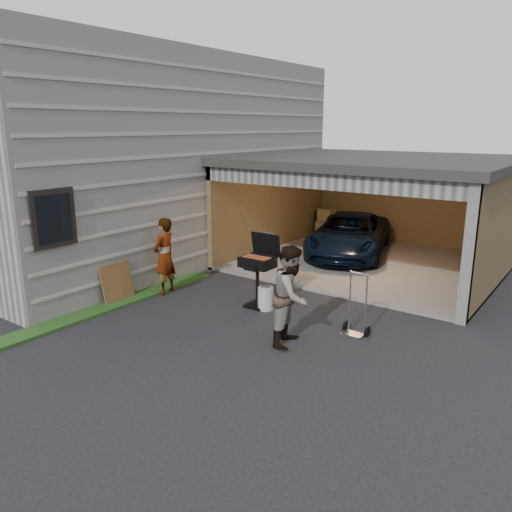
# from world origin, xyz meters

# --- Properties ---
(ground) EXTENTS (80.00, 80.00, 0.00)m
(ground) POSITION_xyz_m (0.00, 0.00, 0.00)
(ground) COLOR black
(ground) RESTS_ON ground
(house) EXTENTS (7.00, 11.00, 5.50)m
(house) POSITION_xyz_m (-6.00, 4.00, 2.75)
(house) COLOR #474744
(house) RESTS_ON ground
(groundcover_strip) EXTENTS (0.50, 8.00, 0.06)m
(groundcover_strip) POSITION_xyz_m (-2.25, -1.00, 0.03)
(groundcover_strip) COLOR #193814
(groundcover_strip) RESTS_ON ground
(garage) EXTENTS (6.80, 6.30, 2.90)m
(garage) POSITION_xyz_m (0.76, 6.79, 1.87)
(garage) COLOR #605E59
(garage) RESTS_ON ground
(minivan) EXTENTS (3.07, 4.61, 1.18)m
(minivan) POSITION_xyz_m (-0.10, 6.90, 0.59)
(minivan) COLOR black
(minivan) RESTS_ON ground
(woman) EXTENTS (0.50, 0.68, 1.72)m
(woman) POSITION_xyz_m (-1.99, 1.49, 0.86)
(woman) COLOR silver
(woman) RESTS_ON ground
(man) EXTENTS (0.82, 0.96, 1.75)m
(man) POSITION_xyz_m (1.73, 0.88, 0.87)
(man) COLOR #3F2A19
(man) RESTS_ON ground
(bbq_grill) EXTENTS (0.68, 0.60, 1.52)m
(bbq_grill) POSITION_xyz_m (0.20, 2.04, 0.90)
(bbq_grill) COLOR black
(bbq_grill) RESTS_ON ground
(propane_tank) EXTENTS (0.36, 0.36, 0.48)m
(propane_tank) POSITION_xyz_m (0.43, 1.96, 0.24)
(propane_tank) COLOR silver
(propane_tank) RESTS_ON ground
(plywood_panel) EXTENTS (0.21, 0.77, 0.85)m
(plywood_panel) POSITION_xyz_m (-2.40, 0.48, 0.42)
(plywood_panel) COLOR brown
(plywood_panel) RESTS_ON ground
(hand_truck) EXTENTS (0.48, 0.36, 1.16)m
(hand_truck) POSITION_xyz_m (2.48, 1.88, 0.22)
(hand_truck) COLOR slate
(hand_truck) RESTS_ON ground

